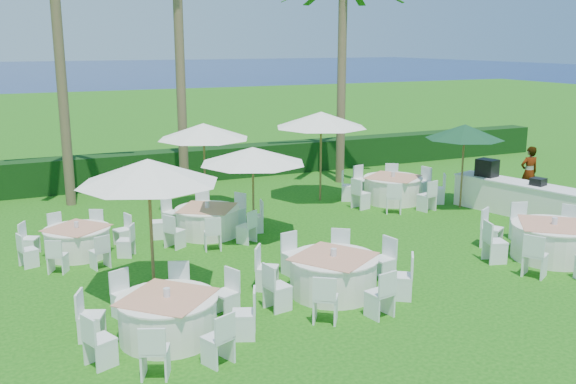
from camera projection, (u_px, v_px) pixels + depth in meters
name	position (u px, v px, depth m)	size (l,w,h in m)	color
ground	(324.00, 291.00, 13.65)	(120.00, 120.00, 0.00)	#14500D
hedge	(176.00, 166.00, 24.13)	(34.00, 1.00, 1.20)	black
ocean	(31.00, 74.00, 103.91)	(260.00, 260.00, 0.00)	#071248
banquet_table_a	(168.00, 316.00, 11.39)	(3.05, 3.05, 0.95)	white
banquet_table_b	(333.00, 274.00, 13.42)	(3.30, 3.30, 0.99)	white
banquet_table_c	(553.00, 241.00, 15.58)	(3.45, 3.45, 1.04)	white
banquet_table_d	(78.00, 241.00, 15.84)	(2.79, 2.79, 0.87)	white
banquet_table_e	(208.00, 221.00, 17.51)	(3.07, 3.07, 0.93)	white
banquet_table_f	(393.00, 189.00, 21.15)	(3.37, 3.37, 1.01)	white
umbrella_a	(148.00, 171.00, 12.74)	(2.88, 2.88, 2.91)	brown
umbrella_b	(253.00, 155.00, 16.75)	(2.84, 2.84, 2.49)	brown
umbrella_c	(203.00, 131.00, 19.43)	(2.84, 2.84, 2.77)	brown
umbrella_d	(321.00, 120.00, 20.84)	(3.05, 3.05, 2.96)	brown
umbrella_green	(465.00, 132.00, 19.97)	(2.44, 2.44, 2.67)	brown
buffet_table	(522.00, 198.00, 19.46)	(2.09, 4.48, 1.56)	white
staff_person	(529.00, 172.00, 21.56)	(0.65, 0.42, 1.77)	gray
palm_b	(60.00, 63.00, 19.84)	(4.41, 4.03, 8.17)	brown
palm_d	(342.00, 69.00, 23.29)	(4.25, 4.37, 7.52)	brown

